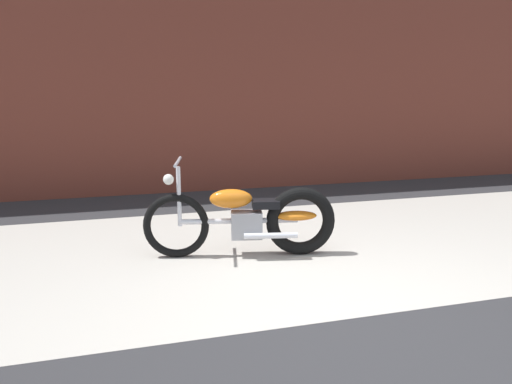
% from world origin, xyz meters
% --- Properties ---
extents(ground_plane, '(80.00, 80.00, 0.00)m').
position_xyz_m(ground_plane, '(0.00, 0.00, 0.00)').
color(ground_plane, '#2D2D30').
extents(sidewalk_slab, '(36.00, 3.50, 0.01)m').
position_xyz_m(sidewalk_slab, '(0.00, 1.75, 0.00)').
color(sidewalk_slab, '#B2ADA3').
rests_on(sidewalk_slab, ground).
extents(brick_building_wall, '(36.00, 0.50, 6.10)m').
position_xyz_m(brick_building_wall, '(0.00, 5.20, 3.05)').
color(brick_building_wall, brown).
rests_on(brick_building_wall, ground).
extents(motorcycle_orange, '(1.99, 0.70, 1.03)m').
position_xyz_m(motorcycle_orange, '(-0.30, 1.57, 0.40)').
color(motorcycle_orange, black).
rests_on(motorcycle_orange, ground).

